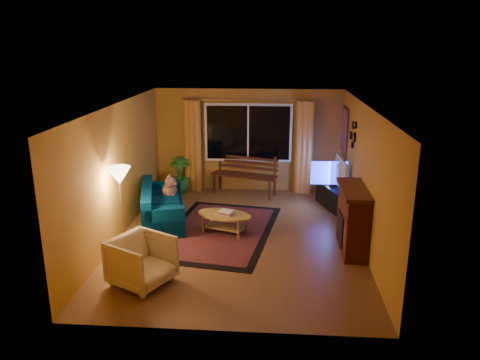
# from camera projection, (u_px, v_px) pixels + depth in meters

# --- Properties ---
(floor) EXTENTS (4.50, 6.00, 0.02)m
(floor) POSITION_uv_depth(u_px,v_px,m) (239.00, 238.00, 8.90)
(floor) COLOR brown
(floor) RESTS_ON ground
(ceiling) EXTENTS (4.50, 6.00, 0.02)m
(ceiling) POSITION_uv_depth(u_px,v_px,m) (239.00, 105.00, 8.18)
(ceiling) COLOR white
(ceiling) RESTS_ON ground
(wall_back) EXTENTS (4.50, 0.02, 2.50)m
(wall_back) POSITION_uv_depth(u_px,v_px,m) (248.00, 141.00, 11.42)
(wall_back) COLOR #BB7F2F
(wall_back) RESTS_ON ground
(wall_left) EXTENTS (0.02, 6.00, 2.50)m
(wall_left) POSITION_uv_depth(u_px,v_px,m) (118.00, 172.00, 8.70)
(wall_left) COLOR #BB7F2F
(wall_left) RESTS_ON ground
(wall_right) EXTENTS (0.02, 6.00, 2.50)m
(wall_right) POSITION_uv_depth(u_px,v_px,m) (364.00, 177.00, 8.38)
(wall_right) COLOR #BB7F2F
(wall_right) RESTS_ON ground
(window) EXTENTS (2.00, 0.02, 1.30)m
(window) POSITION_uv_depth(u_px,v_px,m) (248.00, 133.00, 11.30)
(window) COLOR black
(window) RESTS_ON wall_back
(curtain_rod) EXTENTS (3.20, 0.03, 0.03)m
(curtain_rod) POSITION_uv_depth(u_px,v_px,m) (248.00, 100.00, 11.02)
(curtain_rod) COLOR #BF8C3F
(curtain_rod) RESTS_ON wall_back
(curtain_left) EXTENTS (0.36, 0.36, 2.24)m
(curtain_left) POSITION_uv_depth(u_px,v_px,m) (193.00, 146.00, 11.42)
(curtain_left) COLOR orange
(curtain_left) RESTS_ON ground
(curtain_right) EXTENTS (0.36, 0.36, 2.24)m
(curtain_right) POSITION_uv_depth(u_px,v_px,m) (304.00, 148.00, 11.23)
(curtain_right) COLOR orange
(curtain_right) RESTS_ON ground
(bench) EXTENTS (1.66, 0.93, 0.48)m
(bench) POSITION_uv_depth(u_px,v_px,m) (244.00, 185.00, 11.33)
(bench) COLOR #411D11
(bench) RESTS_ON ground
(potted_plant) EXTENTS (0.58, 0.58, 0.88)m
(potted_plant) POSITION_uv_depth(u_px,v_px,m) (180.00, 175.00, 11.40)
(potted_plant) COLOR #235B1E
(potted_plant) RESTS_ON ground
(sofa) EXTENTS (1.24, 2.03, 0.76)m
(sofa) POSITION_uv_depth(u_px,v_px,m) (163.00, 205.00, 9.54)
(sofa) COLOR #002243
(sofa) RESTS_ON ground
(dog) EXTENTS (0.32, 0.42, 0.44)m
(dog) POSITION_uv_depth(u_px,v_px,m) (169.00, 188.00, 9.88)
(dog) COLOR #8D5445
(dog) RESTS_ON sofa
(armchair) EXTENTS (1.05, 1.07, 0.83)m
(armchair) POSITION_uv_depth(u_px,v_px,m) (142.00, 259.00, 7.09)
(armchair) COLOR beige
(armchair) RESTS_ON ground
(floor_lamp) EXTENTS (0.32, 0.32, 1.53)m
(floor_lamp) POSITION_uv_depth(u_px,v_px,m) (122.00, 209.00, 8.16)
(floor_lamp) COLOR #BF8C3F
(floor_lamp) RESTS_ON ground
(rug) EXTENTS (2.44, 3.39, 0.02)m
(rug) POSITION_uv_depth(u_px,v_px,m) (219.00, 231.00, 9.16)
(rug) COLOR maroon
(rug) RESTS_ON ground
(coffee_table) EXTENTS (1.38, 1.38, 0.40)m
(coffee_table) POSITION_uv_depth(u_px,v_px,m) (225.00, 223.00, 9.05)
(coffee_table) COLOR #AC883D
(coffee_table) RESTS_ON ground
(tv_console) EXTENTS (0.74, 1.23, 0.49)m
(tv_console) POSITION_uv_depth(u_px,v_px,m) (334.00, 198.00, 10.39)
(tv_console) COLOR black
(tv_console) RESTS_ON ground
(television) EXTENTS (0.19, 1.13, 0.65)m
(television) POSITION_uv_depth(u_px,v_px,m) (336.00, 173.00, 10.23)
(television) COLOR black
(television) RESTS_ON tv_console
(fireplace) EXTENTS (0.40, 1.20, 1.10)m
(fireplace) POSITION_uv_depth(u_px,v_px,m) (353.00, 221.00, 8.21)
(fireplace) COLOR maroon
(fireplace) RESTS_ON ground
(mirror_cluster) EXTENTS (0.06, 0.60, 0.56)m
(mirror_cluster) POSITION_uv_depth(u_px,v_px,m) (352.00, 133.00, 9.47)
(mirror_cluster) COLOR black
(mirror_cluster) RESTS_ON wall_right
(painting) EXTENTS (0.04, 0.76, 0.96)m
(painting) POSITION_uv_depth(u_px,v_px,m) (344.00, 130.00, 10.61)
(painting) COLOR #E7501C
(painting) RESTS_ON wall_right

